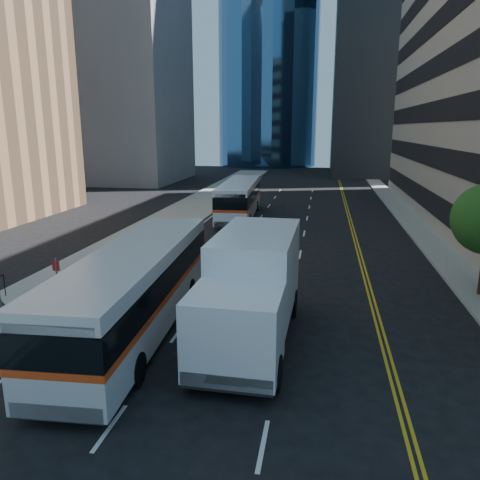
% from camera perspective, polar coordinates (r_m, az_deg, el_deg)
% --- Properties ---
extents(ground, '(160.00, 160.00, 0.00)m').
position_cam_1_polar(ground, '(15.91, 2.85, -14.91)').
color(ground, black).
rests_on(ground, ground).
extents(sidewalk_west, '(5.00, 90.00, 0.15)m').
position_cam_1_polar(sidewalk_west, '(41.44, -7.26, 2.97)').
color(sidewalk_west, gray).
rests_on(sidewalk_west, ground).
extents(sidewalk_east, '(2.00, 90.00, 0.15)m').
position_cam_1_polar(sidewalk_east, '(40.29, 20.30, 1.93)').
color(sidewalk_east, gray).
rests_on(sidewalk_east, ground).
extents(midrise_west, '(18.00, 18.00, 35.00)m').
position_cam_1_polar(midrise_west, '(72.95, -15.12, 20.89)').
color(midrise_west, gray).
rests_on(midrise_west, ground).
extents(bus_front, '(3.39, 12.62, 3.22)m').
position_cam_1_polar(bus_front, '(18.00, -12.53, -5.66)').
color(bus_front, silver).
rests_on(bus_front, ground).
extents(bus_rear, '(3.27, 12.11, 3.09)m').
position_cam_1_polar(bus_rear, '(40.43, -0.05, 5.14)').
color(bus_rear, white).
rests_on(bus_rear, ground).
extents(box_truck, '(2.98, 8.10, 3.85)m').
position_cam_1_polar(box_truck, '(16.71, 1.43, -5.87)').
color(box_truck, white).
rests_on(box_truck, ground).
extents(pedestrian, '(0.48, 0.69, 1.84)m').
position_cam_1_polar(pedestrian, '(18.85, -27.22, -8.24)').
color(pedestrian, '#55535B').
rests_on(pedestrian, sidewalk_west).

